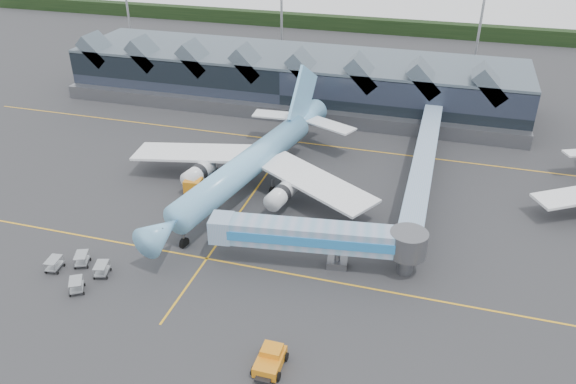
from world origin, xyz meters
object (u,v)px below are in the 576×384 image
(main_airliner, at_px, (252,162))
(pushback_tug, at_px, (270,360))
(jet_bridge, at_px, (329,238))
(fuel_truck, at_px, (201,174))

(main_airliner, distance_m, pushback_tug, 35.14)
(pushback_tug, bearing_deg, main_airliner, 112.36)
(main_airliner, xyz_separation_m, jet_bridge, (14.96, -15.35, -0.43))
(fuel_truck, distance_m, pushback_tug, 37.42)
(main_airliner, height_order, fuel_truck, main_airliner)
(fuel_truck, bearing_deg, pushback_tug, -62.03)
(jet_bridge, height_order, pushback_tug, jet_bridge)
(main_airliner, bearing_deg, pushback_tug, -56.76)
(pushback_tug, bearing_deg, jet_bridge, 84.41)
(jet_bridge, bearing_deg, pushback_tug, -103.49)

